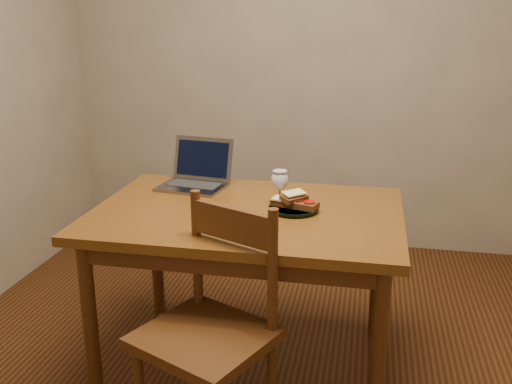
% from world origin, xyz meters
% --- Properties ---
extents(floor, '(3.20, 3.20, 0.02)m').
position_xyz_m(floor, '(0.00, 0.00, -0.01)').
color(floor, black).
rests_on(floor, ground).
extents(back_wall, '(3.20, 0.02, 2.60)m').
position_xyz_m(back_wall, '(0.00, 1.61, 1.30)').
color(back_wall, gray).
rests_on(back_wall, floor).
extents(front_wall, '(3.20, 0.02, 2.60)m').
position_xyz_m(front_wall, '(0.00, -1.61, 1.30)').
color(front_wall, gray).
rests_on(front_wall, floor).
extents(table, '(1.30, 0.90, 0.74)m').
position_xyz_m(table, '(-0.07, 0.06, 0.65)').
color(table, '#4C280C').
rests_on(table, floor).
extents(chair, '(0.56, 0.55, 0.46)m').
position_xyz_m(chair, '(-0.10, -0.46, 0.50)').
color(chair, '#43210D').
rests_on(chair, floor).
extents(plate, '(0.22, 0.22, 0.02)m').
position_xyz_m(plate, '(0.12, 0.09, 0.75)').
color(plate, black).
rests_on(plate, table).
extents(sandwich_cheese, '(0.13, 0.10, 0.04)m').
position_xyz_m(sandwich_cheese, '(0.08, 0.10, 0.78)').
color(sandwich_cheese, '#381E0C').
rests_on(sandwich_cheese, plate).
extents(sandwich_tomato, '(0.14, 0.10, 0.04)m').
position_xyz_m(sandwich_tomato, '(0.16, 0.08, 0.78)').
color(sandwich_tomato, '#381E0C').
rests_on(sandwich_tomato, plate).
extents(sandwich_top, '(0.12, 0.13, 0.03)m').
position_xyz_m(sandwich_top, '(0.12, 0.09, 0.80)').
color(sandwich_top, '#381E0C').
rests_on(sandwich_top, plate).
extents(milk_glass, '(0.08, 0.08, 0.15)m').
position_xyz_m(milk_glass, '(0.05, 0.18, 0.82)').
color(milk_glass, white).
rests_on(milk_glass, table).
extents(laptop, '(0.34, 0.32, 0.22)m').
position_xyz_m(laptop, '(-0.39, 0.37, 0.80)').
color(laptop, slate).
rests_on(laptop, table).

